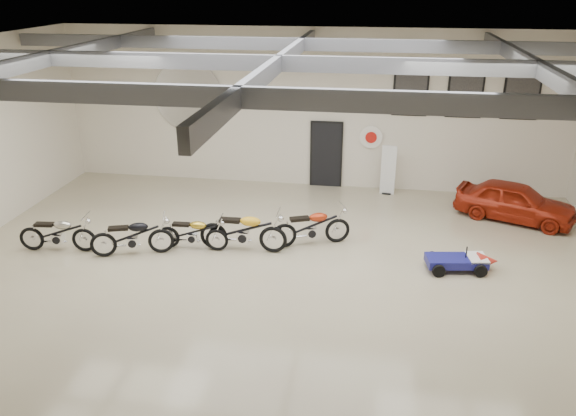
% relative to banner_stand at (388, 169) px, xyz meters
% --- Properties ---
extents(floor, '(16.00, 12.00, 0.01)m').
position_rel_banner_stand_xyz_m(floor, '(-2.49, -5.50, -0.84)').
color(floor, tan).
rests_on(floor, ground).
extents(ceiling, '(16.00, 12.00, 0.01)m').
position_rel_banner_stand_xyz_m(ceiling, '(-2.49, -5.50, 4.16)').
color(ceiling, slate).
rests_on(ceiling, back_wall).
extents(back_wall, '(16.00, 0.02, 5.00)m').
position_rel_banner_stand_xyz_m(back_wall, '(-2.49, 0.50, 1.66)').
color(back_wall, beige).
rests_on(back_wall, floor).
extents(ceiling_beams, '(15.80, 11.80, 0.32)m').
position_rel_banner_stand_xyz_m(ceiling_beams, '(-2.49, -5.50, 3.91)').
color(ceiling_beams, slate).
rests_on(ceiling_beams, ceiling).
extents(door, '(0.92, 0.08, 2.10)m').
position_rel_banner_stand_xyz_m(door, '(-1.99, 0.45, 0.21)').
color(door, black).
rests_on(door, back_wall).
extents(logo_plaque, '(2.30, 0.06, 1.16)m').
position_rel_banner_stand_xyz_m(logo_plaque, '(-6.49, 0.45, 1.96)').
color(logo_plaque, silver).
rests_on(logo_plaque, back_wall).
extents(poster_left, '(1.05, 0.08, 1.35)m').
position_rel_banner_stand_xyz_m(poster_left, '(0.51, 0.46, 2.26)').
color(poster_left, black).
rests_on(poster_left, back_wall).
extents(poster_mid, '(1.05, 0.08, 1.35)m').
position_rel_banner_stand_xyz_m(poster_mid, '(2.11, 0.46, 2.26)').
color(poster_mid, black).
rests_on(poster_mid, back_wall).
extents(poster_right, '(1.05, 0.08, 1.35)m').
position_rel_banner_stand_xyz_m(poster_right, '(3.71, 0.46, 2.26)').
color(poster_right, black).
rests_on(poster_right, back_wall).
extents(oil_sign, '(0.72, 0.10, 0.72)m').
position_rel_banner_stand_xyz_m(oil_sign, '(-0.59, 0.45, 0.86)').
color(oil_sign, white).
rests_on(oil_sign, back_wall).
extents(banner_stand, '(0.47, 0.24, 1.67)m').
position_rel_banner_stand_xyz_m(banner_stand, '(0.00, 0.00, 0.00)').
color(banner_stand, white).
rests_on(banner_stand, floor).
extents(motorcycle_silver, '(1.96, 0.79, 0.99)m').
position_rel_banner_stand_xyz_m(motorcycle_silver, '(-8.14, -5.33, -0.34)').
color(motorcycle_silver, silver).
rests_on(motorcycle_silver, floor).
extents(motorcycle_black, '(2.06, 1.19, 1.02)m').
position_rel_banner_stand_xyz_m(motorcycle_black, '(-6.21, -5.24, -0.32)').
color(motorcycle_black, silver).
rests_on(motorcycle_black, floor).
extents(motorcycle_gold, '(1.80, 0.60, 0.93)m').
position_rel_banner_stand_xyz_m(motorcycle_gold, '(-4.85, -4.72, -0.37)').
color(motorcycle_gold, silver).
rests_on(motorcycle_gold, floor).
extents(motorcycle_yellow, '(2.17, 0.70, 1.12)m').
position_rel_banner_stand_xyz_m(motorcycle_yellow, '(-3.58, -4.59, -0.27)').
color(motorcycle_yellow, silver).
rests_on(motorcycle_yellow, floor).
extents(motorcycle_red, '(2.10, 1.32, 1.05)m').
position_rel_banner_stand_xyz_m(motorcycle_red, '(-1.94, -4.01, -0.31)').
color(motorcycle_red, silver).
rests_on(motorcycle_red, floor).
extents(go_kart, '(1.79, 1.01, 0.61)m').
position_rel_banner_stand_xyz_m(go_kart, '(1.71, -4.80, -0.53)').
color(go_kart, navy).
rests_on(go_kart, floor).
extents(vintage_car, '(2.40, 3.46, 1.09)m').
position_rel_banner_stand_xyz_m(vintage_car, '(3.51, -1.50, -0.29)').
color(vintage_car, '#9A200E').
rests_on(vintage_car, floor).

